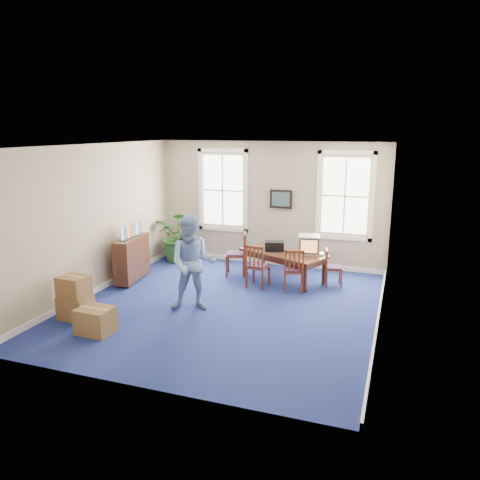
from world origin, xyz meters
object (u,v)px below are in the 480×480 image
(chair_near_left, at_px, (258,266))
(man, at_px, (193,263))
(credenza, at_px, (132,260))
(conference_table, at_px, (283,266))
(crt_tv, at_px, (309,244))
(cardboard_boxes, at_px, (88,296))
(potted_plant, at_px, (180,236))

(chair_near_left, distance_m, man, 1.94)
(man, xyz_separation_m, credenza, (-2.12, 1.16, -0.46))
(conference_table, distance_m, man, 2.75)
(crt_tv, distance_m, cardboard_boxes, 4.97)
(credenza, xyz_separation_m, cardboard_boxes, (0.41, -2.19, -0.06))
(man, xyz_separation_m, potted_plant, (-1.79, 3.02, -0.24))
(potted_plant, bearing_deg, crt_tv, -9.22)
(potted_plant, bearing_deg, cardboard_boxes, -88.87)
(crt_tv, bearing_deg, chair_near_left, -155.06)
(crt_tv, bearing_deg, conference_table, 173.31)
(conference_table, bearing_deg, chair_near_left, -96.61)
(credenza, relative_size, cardboard_boxes, 0.83)
(crt_tv, bearing_deg, potted_plant, 159.70)
(potted_plant, relative_size, cardboard_boxes, 0.93)
(conference_table, bearing_deg, credenza, -135.44)
(conference_table, xyz_separation_m, cardboard_boxes, (-2.93, -3.42, 0.09))
(cardboard_boxes, bearing_deg, conference_table, 49.43)
(credenza, height_order, potted_plant, potted_plant)
(cardboard_boxes, bearing_deg, chair_near_left, 47.38)
(chair_near_left, xyz_separation_m, man, (-0.81, -1.71, 0.45))
(credenza, bearing_deg, conference_table, 12.74)
(chair_near_left, relative_size, potted_plant, 0.70)
(conference_table, relative_size, credenza, 1.59)
(chair_near_left, relative_size, credenza, 0.79)
(chair_near_left, xyz_separation_m, credenza, (-2.93, -0.54, -0.00))
(conference_table, xyz_separation_m, man, (-1.22, -2.39, 0.61))
(conference_table, height_order, potted_plant, potted_plant)
(conference_table, relative_size, man, 1.05)
(potted_plant, bearing_deg, conference_table, -11.83)
(chair_near_left, relative_size, cardboard_boxes, 0.66)
(man, bearing_deg, cardboard_boxes, -166.53)
(conference_table, bearing_deg, cardboard_boxes, -106.22)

